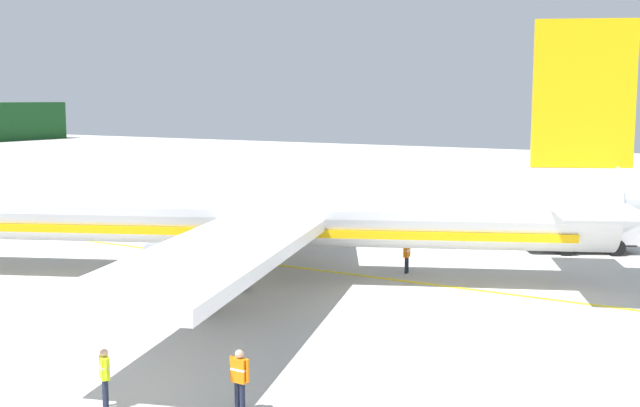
# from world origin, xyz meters

# --- Properties ---
(airliner_foreground) EXTENTS (33.19, 39.41, 11.90)m
(airliner_foreground) POSITION_xyz_m (19.35, 21.41, 3.39)
(airliner_foreground) COLOR silver
(airliner_foreground) RESTS_ON ground
(service_truck_baggage) EXTENTS (4.76, 6.26, 2.62)m
(service_truck_baggage) POSITION_xyz_m (34.13, 8.73, 1.49)
(service_truck_baggage) COLOR silver
(service_truck_baggage) RESTS_ON ground
(crew_marshaller) EXTENTS (0.63, 0.27, 1.63)m
(crew_marshaller) POSITION_xyz_m (24.30, 14.58, 0.96)
(crew_marshaller) COLOR #191E33
(crew_marshaller) RESTS_ON ground
(crew_loader_left) EXTENTS (0.24, 0.63, 1.79)m
(crew_loader_left) POSITION_xyz_m (5.90, 11.06, 1.06)
(crew_loader_left) COLOR #191E33
(crew_loader_left) RESTS_ON ground
(crew_loader_right) EXTENTS (0.44, 0.53, 1.68)m
(crew_loader_right) POSITION_xyz_m (4.36, 14.50, 0.99)
(crew_loader_right) COLOR #191E33
(crew_loader_right) RESTS_ON ground
(apron_guide_line) EXTENTS (0.30, 60.00, 0.01)m
(apron_guide_line) POSITION_xyz_m (22.68, 16.93, 0.01)
(apron_guide_line) COLOR yellow
(apron_guide_line) RESTS_ON ground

